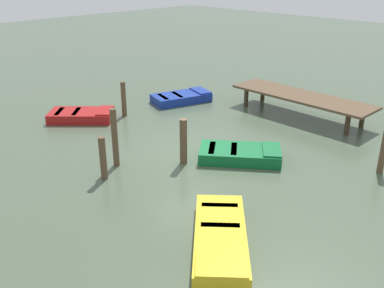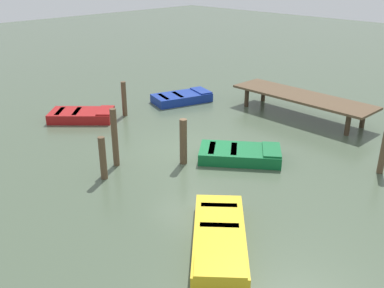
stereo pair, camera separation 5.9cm
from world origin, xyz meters
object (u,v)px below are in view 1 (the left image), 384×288
Objects in this scene: mooring_piling_far_right at (103,158)px; mooring_piling_near_right at (183,142)px; rowboat_red at (82,115)px; rowboat_yellow at (220,238)px; mooring_piling_center at (115,138)px; rowboat_blue at (182,97)px; mooring_piling_far_left at (383,152)px; rowboat_green at (240,154)px; dock_segment at (301,97)px; mooring_piling_mid_right at (124,99)px.

mooring_piling_near_right is (0.96, 2.54, 0.09)m from mooring_piling_far_right.
rowboat_red is 1.81× the size of mooring_piling_near_right.
mooring_piling_near_right is at bearing -165.70° from rowboat_yellow.
mooring_piling_center is at bearing -141.71° from rowboat_yellow.
rowboat_yellow is 4.92m from mooring_piling_far_right.
rowboat_blue is 2.11× the size of mooring_piling_far_left.
rowboat_red and rowboat_green have the same top height.
rowboat_green is (7.40, 1.65, -0.00)m from rowboat_red.
mooring_piling_center is at bearing -133.59° from rowboat_blue.
rowboat_blue is (-5.22, -2.24, -0.63)m from dock_segment.
mooring_piling_far_right is at bearing -95.44° from dock_segment.
mooring_piling_center reaches higher than rowboat_blue.
dock_segment is 5.56m from rowboat_green.
mooring_piling_near_right reaches higher than mooring_piling_far_right.
rowboat_yellow is at bearing -67.29° from dock_segment.
mooring_piling_near_right is at bearing -90.07° from dock_segment.
dock_segment is 2.12× the size of rowboat_blue.
mooring_piling_far_right is 0.97× the size of mooring_piling_far_left.
dock_segment is 2.12× the size of rowboat_green.
mooring_piling_center is at bearing 121.43° from mooring_piling_far_right.
rowboat_red is (-6.39, -7.08, -0.63)m from dock_segment.
mooring_piling_far_left is (5.99, 6.54, 0.02)m from mooring_piling_far_right.
mooring_piling_far_right is at bearing -132.95° from rowboat_yellow.
dock_segment is at bearing -49.22° from rowboat_blue.
mooring_piling_center reaches higher than dock_segment.
rowboat_green is (1.01, -5.43, -0.63)m from dock_segment.
mooring_piling_center is at bearing -138.79° from mooring_piling_far_left.
dock_segment is at bearing 79.27° from mooring_piling_center.
mooring_piling_near_right is (-5.02, -3.99, 0.07)m from mooring_piling_far_left.
rowboat_blue is at bearing 114.79° from rowboat_green.
mooring_piling_far_right is at bearing -132.49° from mooring_piling_far_left.
mooring_piling_far_right reaches higher than rowboat_green.
dock_segment is 10.35m from rowboat_yellow.
mooring_piling_center is at bearing -167.16° from rowboat_green.
rowboat_yellow is at bearing -24.20° from mooring_piling_mid_right.
rowboat_green is at bearing 171.11° from rowboat_yellow.
mooring_piling_far_left is at bearing 128.44° from rowboat_yellow.
mooring_piling_center is 1.42× the size of mooring_piling_far_right.
mooring_piling_far_left is at bearing 41.21° from mooring_piling_center.
mooring_piling_far_left is at bearing 47.51° from mooring_piling_far_right.
dock_segment reaches higher than rowboat_blue.
mooring_piling_mid_right is at bearing 139.95° from mooring_piling_center.
rowboat_green is 1.92× the size of mooring_piling_near_right.
rowboat_red and rowboat_yellow have the same top height.
mooring_piling_center reaches higher than mooring_piling_far_right.
mooring_piling_mid_right reaches higher than rowboat_blue.
dock_segment is 4.46× the size of mooring_piling_far_left.
rowboat_green and rowboat_blue have the same top height.
rowboat_green is at bearing -31.94° from rowboat_red.
rowboat_green is 1.52× the size of mooring_piling_center.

